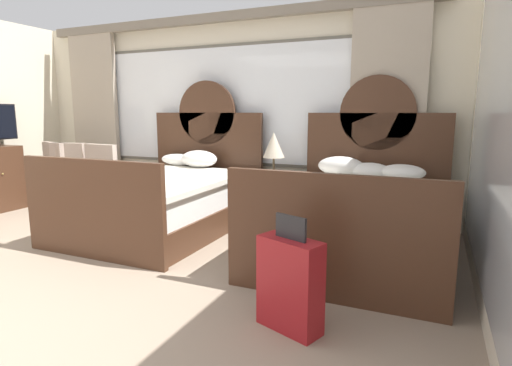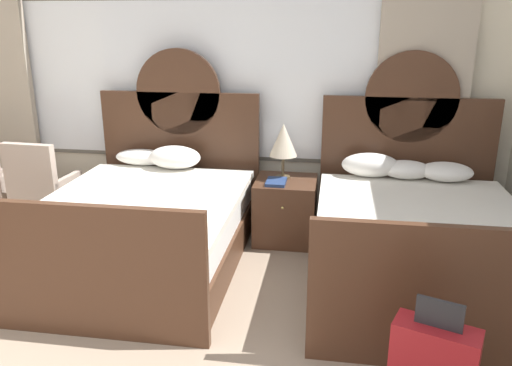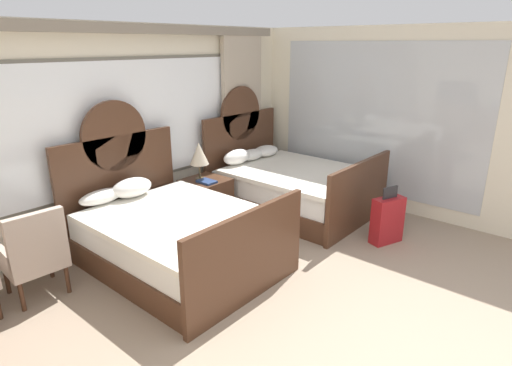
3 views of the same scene
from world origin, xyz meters
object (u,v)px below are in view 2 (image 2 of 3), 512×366
at_px(table_lamp_on_nightstand, 283,141).
at_px(nightstand_between_beds, 285,210).
at_px(bed_near_mirror, 417,238).
at_px(book_on_nightstand, 276,182).
at_px(armchair_by_window_left, 41,185).
at_px(bed_near_window, 148,222).

bearing_deg(table_lamp_on_nightstand, nightstand_between_beds, -59.75).
distance_m(bed_near_mirror, table_lamp_on_nightstand, 1.51).
xyz_separation_m(bed_near_mirror, nightstand_between_beds, (-1.14, 0.67, -0.07)).
height_order(bed_near_mirror, book_on_nightstand, bed_near_mirror).
xyz_separation_m(book_on_nightstand, armchair_by_window_left, (-2.37, -0.05, -0.14)).
xyz_separation_m(nightstand_between_beds, book_on_nightstand, (-0.08, -0.12, 0.32)).
distance_m(bed_near_window, nightstand_between_beds, 1.33).
distance_m(nightstand_between_beds, armchair_by_window_left, 2.46).
distance_m(bed_near_mirror, armchair_by_window_left, 3.62).
bearing_deg(bed_near_window, table_lamp_on_nightstand, 34.00).
relative_size(bed_near_window, book_on_nightstand, 8.58).
bearing_deg(armchair_by_window_left, bed_near_window, -21.52).
height_order(nightstand_between_beds, book_on_nightstand, book_on_nightstand).
xyz_separation_m(bed_near_window, table_lamp_on_nightstand, (1.10, 0.75, 0.60)).
relative_size(table_lamp_on_nightstand, armchair_by_window_left, 0.56).
xyz_separation_m(bed_near_window, armchair_by_window_left, (-1.31, 0.51, 0.11)).
bearing_deg(nightstand_between_beds, bed_near_mirror, -30.57).
distance_m(bed_near_window, book_on_nightstand, 1.23).
distance_m(table_lamp_on_nightstand, book_on_nightstand, 0.40).
distance_m(bed_near_window, table_lamp_on_nightstand, 1.46).
xyz_separation_m(bed_near_mirror, armchair_by_window_left, (-3.59, 0.51, 0.11)).
bearing_deg(bed_near_window, bed_near_mirror, 0.16).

